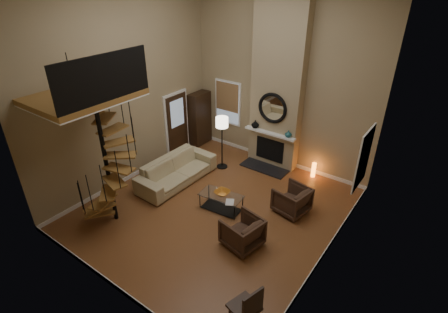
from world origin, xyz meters
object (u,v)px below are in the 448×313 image
Objects in this scene: hutch at (200,118)px; side_chair at (248,307)px; coffee_table at (221,200)px; accent_lamp at (314,170)px; armchair_near at (294,201)px; floor_lamp at (222,126)px; sofa at (177,170)px; armchair_far at (245,234)px.

hutch reaches higher than side_chair.
accent_lamp reaches higher than coffee_table.
armchair_near is at bearing -81.62° from accent_lamp.
floor_lamp is 3.06m from accent_lamp.
coffee_table is at bearing 134.11° from side_chair.
side_chair is at bearing -44.22° from hutch.
coffee_table is 3.46m from side_chair.
armchair_far is at bearing -108.39° from sofa.
armchair_near is 0.48× the size of floor_lamp.
floor_lamp is at bearing 130.82° from side_chair.
sofa is at bearing -111.54° from floor_lamp.
floor_lamp is (-2.88, 0.79, 1.06)m from armchair_near.
hutch is 1.09× the size of floor_lamp.
armchair_near is 0.81× the size of side_chair.
hutch is 7.47m from side_chair.
side_chair reaches higher than armchair_far.
armchair_near and armchair_far have the same top height.
accent_lamp is 5.53m from side_chair.
side_chair is (0.81, -3.48, 0.17)m from armchair_near.
floor_lamp is at bearing -156.22° from accent_lamp.
hutch is 4.31m from accent_lamp.
coffee_table is 3.21m from accent_lamp.
sofa is at bearing -68.48° from armchair_near.
hutch is 2.29× the size of armchair_near.
accent_lamp is 0.46× the size of side_chair.
accent_lamp is at bearing 2.85° from hutch.
side_chair is at bearing 45.37° from armchair_far.
armchair_far is (-0.35, -1.79, 0.00)m from armchair_near.
armchair_near is 1.96m from accent_lamp.
floor_lamp is (0.58, 1.47, 1.02)m from sofa.
armchair_near is 1.88m from coffee_table.
armchair_near is at bearing -77.66° from sofa.
armchair_far is at bearing 124.49° from side_chair.
coffee_table is (-1.24, 0.78, -0.07)m from armchair_far.
armchair_far is 3.76m from floor_lamp.
coffee_table is 1.16× the size of side_chair.
armchair_near is 0.70× the size of coffee_table.
hutch is at bearing -100.38° from armchair_near.
armchair_far is 0.81× the size of side_chair.
floor_lamp is at bearing -94.94° from armchair_near.
hutch is 1.60× the size of coffee_table.
sofa is at bearing -98.74° from armchair_far.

